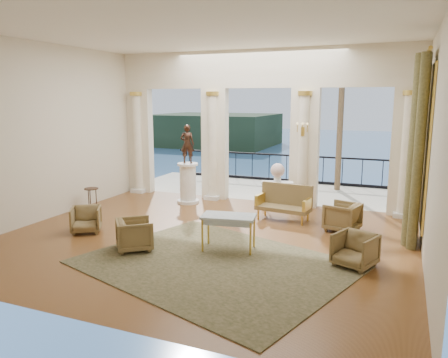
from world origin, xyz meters
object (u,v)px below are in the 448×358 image
at_px(statue, 187,144).
at_px(armchair_a, 86,218).
at_px(armchair_b, 355,248).
at_px(game_table, 229,219).
at_px(armchair_c, 342,216).
at_px(armchair_d, 135,233).
at_px(pedestal, 188,184).
at_px(side_table, 91,191).
at_px(console_table, 277,187).
at_px(settee, 285,202).

bearing_deg(statue, armchair_a, 62.75).
distance_m(armchair_b, game_table, 2.54).
distance_m(armchair_c, game_table, 3.04).
bearing_deg(armchair_d, pedestal, -27.93).
bearing_deg(side_table, console_table, 21.74).
xyz_separation_m(pedestal, statue, (-0.00, 0.00, 1.20)).
distance_m(armchair_a, statue, 3.92).
bearing_deg(side_table, armchair_d, -37.99).
distance_m(settee, game_table, 2.79).
xyz_separation_m(armchair_a, settee, (4.04, 2.86, 0.12)).
xyz_separation_m(armchair_b, settee, (-2.05, 2.68, 0.10)).
bearing_deg(console_table, armchair_d, -128.01).
distance_m(armchair_a, settee, 4.95).
bearing_deg(console_table, armchair_a, -149.11).
bearing_deg(armchair_d, armchair_b, -119.42).
relative_size(armchair_c, console_table, 0.81).
xyz_separation_m(armchair_a, pedestal, (0.89, 3.53, 0.24)).
relative_size(settee, pedestal, 1.19).
height_order(game_table, statue, statue).
distance_m(armchair_a, armchair_b, 6.08).
relative_size(game_table, console_table, 1.27).
xyz_separation_m(armchair_a, armchair_b, (6.08, 0.18, 0.02)).
xyz_separation_m(settee, pedestal, (-3.15, 0.67, 0.13)).
height_order(armchair_d, pedestal, pedestal).
xyz_separation_m(armchair_d, statue, (-0.86, 4.14, 1.42)).
distance_m(armchair_a, console_table, 5.15).
bearing_deg(armchair_d, side_table, 12.28).
height_order(armchair_a, armchair_b, armchair_b).
distance_m(armchair_a, armchair_d, 1.85).
bearing_deg(console_table, side_table, -172.54).
height_order(armchair_a, console_table, console_table).
bearing_deg(pedestal, settee, -11.95).
xyz_separation_m(armchair_d, console_table, (1.87, 4.25, 0.32)).
bearing_deg(console_table, settee, -76.23).
height_order(armchair_a, armchair_d, armchair_d).
relative_size(armchair_a, settee, 0.47).
bearing_deg(armchair_a, game_table, -30.49).
bearing_deg(armchair_a, pedestal, 43.43).
height_order(pedestal, console_table, pedestal).
distance_m(armchair_c, side_table, 6.82).
relative_size(console_table, side_table, 1.47).
bearing_deg(armchair_b, statue, 168.84).
distance_m(settee, side_table, 5.38).
bearing_deg(settee, game_table, -93.03).
distance_m(armchair_d, console_table, 4.65).
bearing_deg(armchair_a, settee, 2.92).
distance_m(armchair_d, side_table, 3.77).
distance_m(armchair_b, armchair_d, 4.40).
distance_m(game_table, console_table, 3.52).
bearing_deg(settee, armchair_d, -116.60).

